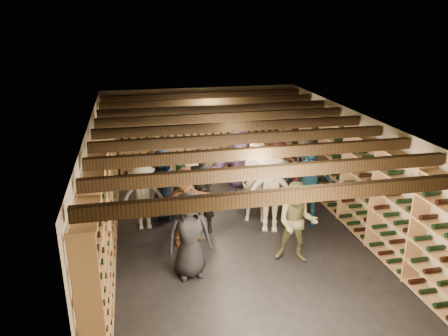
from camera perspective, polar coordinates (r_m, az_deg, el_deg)
ground at (r=9.47m, az=1.06°, el=-7.97°), size 8.00×8.00×0.00m
walls at (r=8.97m, az=1.11°, el=-1.16°), size 5.52×8.02×2.40m
ceiling at (r=8.62m, az=1.16°, el=6.32°), size 5.50×8.00×0.01m
ceiling_joists at (r=8.65m, az=1.15°, el=5.41°), size 5.40×7.12×0.18m
wine_rack_left at (r=8.83m, az=-15.38°, el=-3.12°), size 0.32×7.50×2.15m
wine_rack_right at (r=9.89m, az=15.76°, el=-0.69°), size 0.32×7.50×2.15m
wine_rack_back at (r=12.59m, az=-2.87°, el=4.36°), size 4.70×0.30×2.15m
crate_stack_left at (r=11.51m, az=-3.82°, el=-0.99°), size 0.56×0.44×0.68m
crate_stack_right at (r=11.29m, az=5.06°, el=-2.38°), size 0.54×0.39×0.34m
crate_loose at (r=11.95m, az=-2.16°, el=-1.47°), size 0.58×0.47×0.17m
person_0 at (r=7.60m, az=-4.56°, el=-8.73°), size 0.81×0.57×1.56m
person_1 at (r=9.02m, az=-2.86°, el=-3.08°), size 0.74×0.57×1.81m
person_2 at (r=8.12m, az=9.49°, el=-7.03°), size 0.92×0.83×1.56m
person_3 at (r=9.11m, az=6.16°, el=-3.14°), size 1.28×0.96×1.76m
person_4 at (r=9.58m, az=10.95°, el=-2.15°), size 1.13×0.74×1.78m
person_5 at (r=8.68m, az=-5.07°, el=-4.93°), size 1.53×0.98×1.58m
person_6 at (r=9.75m, az=-7.96°, el=-2.14°), size 0.91×0.74×1.60m
person_7 at (r=9.53m, az=4.27°, el=-1.61°), size 0.80×0.65×1.88m
person_8 at (r=9.66m, az=7.47°, el=-1.77°), size 1.04×0.92×1.78m
person_9 at (r=9.36m, az=-10.54°, el=-3.56°), size 0.98×0.58×1.50m
person_10 at (r=9.39m, az=-5.68°, el=-3.17°), size 0.97×0.68×1.52m
person_11 at (r=10.37m, az=2.13°, el=0.09°), size 1.78×0.87×1.84m
person_12 at (r=10.93m, az=10.72°, el=-0.05°), size 0.80×0.57×1.53m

